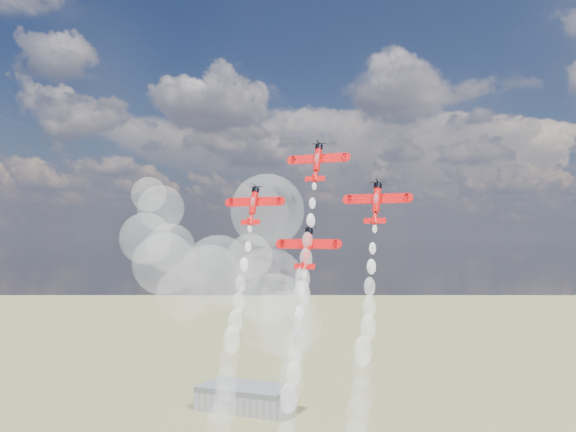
% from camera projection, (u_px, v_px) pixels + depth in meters
% --- Properties ---
extents(hangar, '(50.00, 28.00, 13.00)m').
position_uv_depth(hangar, '(246.00, 397.00, 337.17)').
color(hangar, gray).
rests_on(hangar, ground).
extents(plane_lead, '(13.46, 5.65, 9.32)m').
position_uv_depth(plane_lead, '(317.00, 162.00, 140.54)').
color(plane_lead, red).
rests_on(plane_lead, ground).
extents(plane_left, '(13.46, 5.65, 9.32)m').
position_uv_depth(plane_left, '(253.00, 205.00, 143.04)').
color(plane_left, red).
rests_on(plane_left, ground).
extents(plane_right, '(13.46, 5.65, 9.32)m').
position_uv_depth(plane_right, '(376.00, 202.00, 131.38)').
color(plane_right, red).
rests_on(plane_right, ground).
extents(plane_slot, '(13.46, 5.65, 9.32)m').
position_uv_depth(plane_slot, '(307.00, 247.00, 133.89)').
color(plane_slot, red).
rests_on(plane_slot, ground).
extents(smoke_trail_lead, '(5.54, 17.13, 43.91)m').
position_uv_depth(smoke_trail_lead, '(297.00, 334.00, 127.87)').
color(smoke_trail_lead, white).
rests_on(smoke_trail_lead, plane_lead).
extents(smoke_trail_left, '(5.62, 16.04, 44.49)m').
position_uv_depth(smoke_trail_left, '(227.00, 380.00, 130.38)').
color(smoke_trail_left, white).
rests_on(smoke_trail_left, plane_left).
extents(smoke_trail_right, '(5.27, 16.65, 44.01)m').
position_uv_depth(smoke_trail_right, '(360.00, 393.00, 118.51)').
color(smoke_trail_right, white).
rests_on(smoke_trail_right, plane_right).
extents(drifted_smoke_cloud, '(55.91, 37.90, 50.06)m').
position_uv_depth(drifted_smoke_cloud, '(229.00, 273.00, 166.89)').
color(drifted_smoke_cloud, white).
rests_on(drifted_smoke_cloud, ground).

